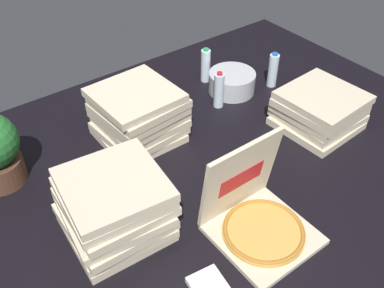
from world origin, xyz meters
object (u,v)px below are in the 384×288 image
(pizza_stack_left_mid, at_px, (138,115))
(pizza_stack_center_near, at_px, (115,208))
(water_bottle_1, at_px, (219,90))
(water_bottle_2, at_px, (273,70))
(ice_bucket, at_px, (232,82))
(water_bottle_0, at_px, (206,65))
(pizza_stack_left_far, at_px, (319,110))
(napkin_pile, at_px, (208,286))
(open_pizza_box, at_px, (257,218))

(pizza_stack_left_mid, height_order, pizza_stack_center_near, same)
(pizza_stack_left_mid, distance_m, pizza_stack_center_near, 0.69)
(water_bottle_1, relative_size, water_bottle_2, 1.00)
(ice_bucket, height_order, water_bottle_0, water_bottle_0)
(pizza_stack_left_far, relative_size, napkin_pile, 3.28)
(pizza_stack_left_far, bearing_deg, pizza_stack_left_mid, 149.15)
(ice_bucket, distance_m, water_bottle_1, 0.20)
(napkin_pile, bearing_deg, pizza_stack_left_far, 21.18)
(open_pizza_box, bearing_deg, water_bottle_0, 61.86)
(pizza_stack_left_mid, distance_m, napkin_pile, 1.06)
(ice_bucket, bearing_deg, pizza_stack_left_far, -74.66)
(pizza_stack_left_far, bearing_deg, open_pizza_box, -156.71)
(pizza_stack_left_far, height_order, ice_bucket, pizza_stack_left_far)
(open_pizza_box, distance_m, pizza_stack_left_mid, 0.90)
(water_bottle_0, distance_m, napkin_pile, 1.60)
(open_pizza_box, relative_size, water_bottle_0, 1.82)
(water_bottle_1, distance_m, water_bottle_2, 0.44)
(open_pizza_box, distance_m, pizza_stack_left_far, 0.91)
(pizza_stack_left_far, distance_m, water_bottle_0, 0.83)
(pizza_stack_left_far, bearing_deg, water_bottle_2, 78.17)
(pizza_stack_center_near, distance_m, water_bottle_2, 1.52)
(open_pizza_box, xyz_separation_m, pizza_stack_left_far, (0.84, 0.36, 0.03))
(pizza_stack_left_far, distance_m, water_bottle_1, 0.61)
(ice_bucket, bearing_deg, pizza_stack_left_mid, -176.18)
(pizza_stack_center_near, bearing_deg, ice_bucket, 25.90)
(pizza_stack_left_mid, distance_m, ice_bucket, 0.75)
(water_bottle_2, bearing_deg, ice_bucket, 157.49)
(water_bottle_1, xyz_separation_m, napkin_pile, (-0.86, -0.97, -0.10))
(pizza_stack_left_far, relative_size, ice_bucket, 1.49)
(water_bottle_0, bearing_deg, pizza_stack_left_mid, -159.35)
(water_bottle_2, bearing_deg, pizza_stack_left_mid, 176.63)
(ice_bucket, bearing_deg, water_bottle_1, -156.02)
(pizza_stack_left_mid, bearing_deg, water_bottle_0, 20.65)
(water_bottle_1, bearing_deg, pizza_stack_center_near, -153.76)
(open_pizza_box, relative_size, ice_bucket, 1.44)
(water_bottle_0, distance_m, water_bottle_1, 0.31)
(napkin_pile, bearing_deg, pizza_stack_left_mid, 73.50)
(open_pizza_box, relative_size, water_bottle_1, 1.82)
(ice_bucket, bearing_deg, water_bottle_2, -22.51)
(water_bottle_0, relative_size, water_bottle_2, 1.00)
(open_pizza_box, distance_m, ice_bucket, 1.16)
(pizza_stack_left_far, relative_size, water_bottle_1, 1.87)
(water_bottle_0, bearing_deg, ice_bucket, -74.79)
(pizza_stack_center_near, relative_size, water_bottle_1, 1.98)
(water_bottle_2, distance_m, napkin_pile, 1.61)
(pizza_stack_left_mid, bearing_deg, pizza_stack_left_far, -30.85)
(water_bottle_0, bearing_deg, pizza_stack_left_far, -74.70)
(pizza_stack_center_near, xyz_separation_m, water_bottle_2, (1.45, 0.47, -0.04))
(ice_bucket, distance_m, water_bottle_0, 0.22)
(open_pizza_box, xyz_separation_m, napkin_pile, (-0.36, -0.10, -0.07))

